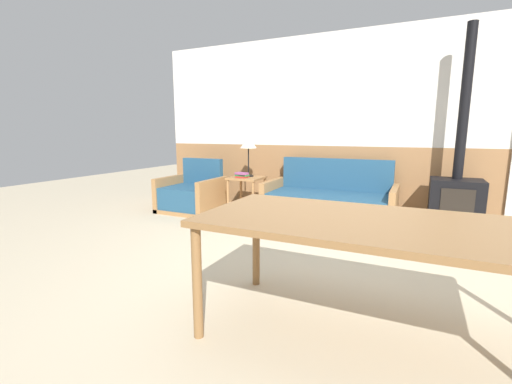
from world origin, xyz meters
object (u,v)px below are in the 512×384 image
couch (329,203)px  dining_table (378,232)px  armchair (192,196)px  table_lamp (248,144)px  wood_stove (456,189)px  side_table (247,184)px

couch → dining_table: (0.92, -2.72, 0.43)m
couch → armchair: couch is taller
armchair → table_lamp: bearing=12.8°
table_lamp → couch: bearing=-0.6°
wood_stove → table_lamp: bearing=-177.5°
side_table → wood_stove: (2.83, 0.21, 0.09)m
dining_table → armchair: bearing=141.8°
couch → armchair: bearing=-171.5°
side_table → table_lamp: table_lamp is taller
dining_table → side_table: bearing=129.6°
table_lamp → side_table: bearing=-83.1°
side_table → dining_table: (2.20, -2.65, 0.23)m
armchair → wood_stove: bearing=-1.5°
armchair → dining_table: armchair is taller
armchair → wood_stove: size_ratio=0.35×
couch → side_table: (-1.28, -0.07, 0.21)m
couch → armchair: (-2.14, -0.32, -0.00)m
couch → armchair: 2.16m
side_table → dining_table: size_ratio=0.27×
armchair → table_lamp: (0.85, 0.33, 0.82)m
armchair → table_lamp: size_ratio=1.43×
side_table → wood_stove: bearing=4.2°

